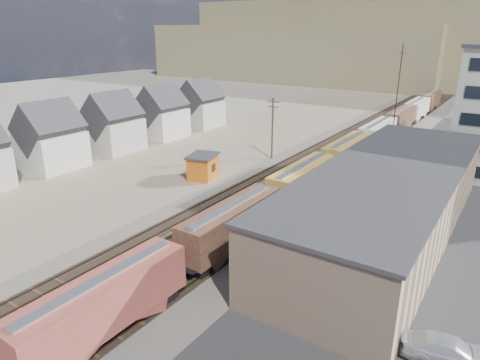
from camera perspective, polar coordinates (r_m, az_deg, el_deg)
The scene contains 14 objects.
ground at distance 36.54m, azimuth -18.30°, elevation -15.25°, with size 300.00×300.00×0.00m, color #6B6356.
ballast_bed at distance 74.67m, azimuth 12.99°, elevation 3.25°, with size 18.00×200.00×0.06m, color #4C4742.
dirt_yard at distance 75.68m, azimuth -4.12°, elevation 3.91°, with size 24.00×180.00×0.03m, color #725E4E.
asphalt_lot at distance 56.24m, azimuth 28.41°, elevation -4.07°, with size 26.00×120.00×0.04m, color #232326.
rail_tracks at distance 74.83m, azimuth 12.61°, elevation 3.38°, with size 11.40×200.00×0.24m.
freight_train at distance 73.59m, azimuth 16.16°, elevation 4.98°, with size 3.00×119.74×4.46m.
warehouse at distance 46.61m, azimuth 19.17°, elevation -2.50°, with size 12.40×40.40×7.25m.
utility_pole_north at distance 69.81m, azimuth 4.34°, elevation 7.05°, with size 2.20×0.32×10.00m.
radio_mast at distance 80.47m, azimuth 20.18°, elevation 10.35°, with size 1.20×0.16×18.00m.
townhouse_row at distance 74.36m, azimuth -20.08°, elevation 5.93°, with size 8.15×68.16×10.47m.
hills_north at distance 187.08m, azimuth 27.25°, elevation 15.52°, with size 265.00×80.00×32.00m.
maintenance_shed at distance 61.25m, azimuth -4.97°, elevation 1.85°, with size 4.81×5.55×3.47m.
parked_car_silver at distance 32.20m, azimuth 26.01°, elevation -19.81°, with size 2.38×5.86×1.70m, color #9A9CA1.
parked_car_blue at distance 78.91m, azimuth 29.17°, elevation 2.71°, with size 2.74×5.93×1.65m, color navy.
Camera 1 is at (24.99, -17.41, 20.20)m, focal length 32.00 mm.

